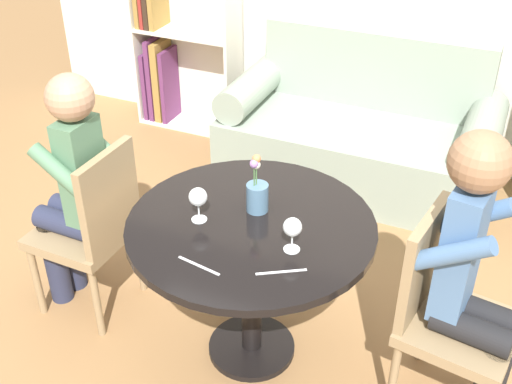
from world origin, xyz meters
TOP-DOWN VIEW (x-y plane):
  - ground_plane at (0.00, 0.00)m, footprint 16.00×16.00m
  - round_table at (0.00, 0.00)m, footprint 1.02×1.02m
  - couch at (0.00, 1.68)m, footprint 1.69×0.80m
  - bookshelf_left at (-1.48, 1.95)m, footprint 0.77×0.28m
  - chair_left at (-0.80, -0.02)m, footprint 0.43×0.43m
  - chair_right at (0.80, 0.08)m, footprint 0.48×0.48m
  - person_left at (-0.89, -0.02)m, footprint 0.42×0.35m
  - person_right at (0.88, 0.05)m, footprint 0.45×0.38m
  - wine_glass_left at (-0.20, -0.07)m, footprint 0.08×0.08m
  - wine_glass_right at (0.21, -0.10)m, footprint 0.07×0.07m
  - flower_vase at (-0.02, 0.10)m, footprint 0.09×0.09m
  - knife_left_setting at (0.23, -0.24)m, footprint 0.17×0.11m
  - fork_left_setting at (-0.06, -0.33)m, footprint 0.19×0.04m

SIDE VIEW (x-z plane):
  - ground_plane at x=0.00m, z-range 0.00..0.00m
  - couch at x=0.00m, z-range -0.15..0.77m
  - chair_left at x=-0.80m, z-range 0.04..0.94m
  - chair_right at x=0.80m, z-range 0.04..0.94m
  - round_table at x=0.00m, z-range 0.23..0.96m
  - person_left at x=-0.89m, z-range 0.05..1.29m
  - bookshelf_left at x=-1.48m, z-range -0.04..1.41m
  - person_right at x=0.88m, z-range 0.06..1.34m
  - knife_left_setting at x=0.23m, z-range 0.73..0.73m
  - fork_left_setting at x=-0.06m, z-range 0.73..0.73m
  - flower_vase at x=-0.02m, z-range 0.68..0.94m
  - wine_glass_right at x=0.21m, z-range 0.76..0.90m
  - wine_glass_left at x=-0.20m, z-range 0.76..0.91m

